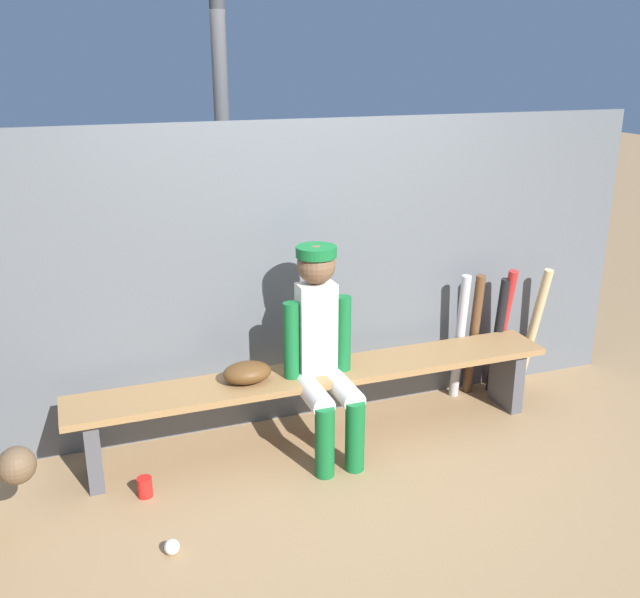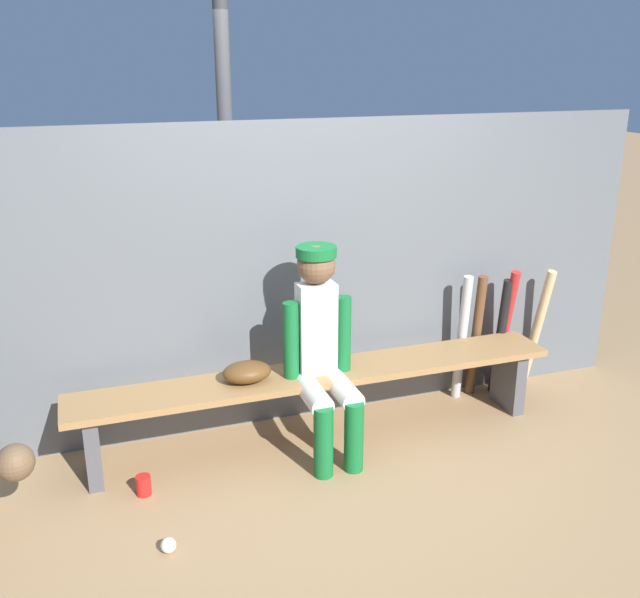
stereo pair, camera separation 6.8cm
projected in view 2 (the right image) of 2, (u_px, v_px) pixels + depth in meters
The scene contains 13 objects.
ground_plane at pixel (320, 439), 4.39m from camera, with size 30.00×30.00×0.00m, color #9E7A51.
chainlink_fence at pixel (301, 276), 4.40m from camera, with size 4.64×0.03×1.88m, color #595E63.
dugout_bench at pixel (320, 385), 4.27m from camera, with size 2.93×0.36×0.46m.
player_seated at pixel (322, 346), 4.07m from camera, with size 0.41×0.55×1.22m.
baseball_glove at pixel (247, 372), 4.08m from camera, with size 0.28×0.20×0.12m, color #593819.
bat_aluminum_silver at pixel (462, 338), 4.77m from camera, with size 0.06×0.06×0.88m, color #B7B7BC.
bat_wood_dark at pixel (476, 336), 4.83m from camera, with size 0.06×0.06×0.86m, color brown.
bat_aluminum_black at pixel (500, 337), 4.85m from camera, with size 0.06×0.06×0.83m, color black.
bat_aluminum_red at pixel (504, 331), 4.88m from camera, with size 0.06×0.06×0.90m, color #B22323.
bat_wood_natural at pixel (537, 326), 5.01m from camera, with size 0.06×0.06×0.86m, color tan.
baseball at pixel (168, 545), 3.38m from camera, with size 0.07×0.07×0.07m, color white.
cup_on_ground at pixel (144, 485), 3.82m from camera, with size 0.08×0.08×0.11m, color red.
cup_on_bench at pixel (291, 366), 4.18m from camera, with size 0.08×0.08×0.11m, color silver.
Camera 2 is at (-1.28, -3.66, 2.22)m, focal length 40.30 mm.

